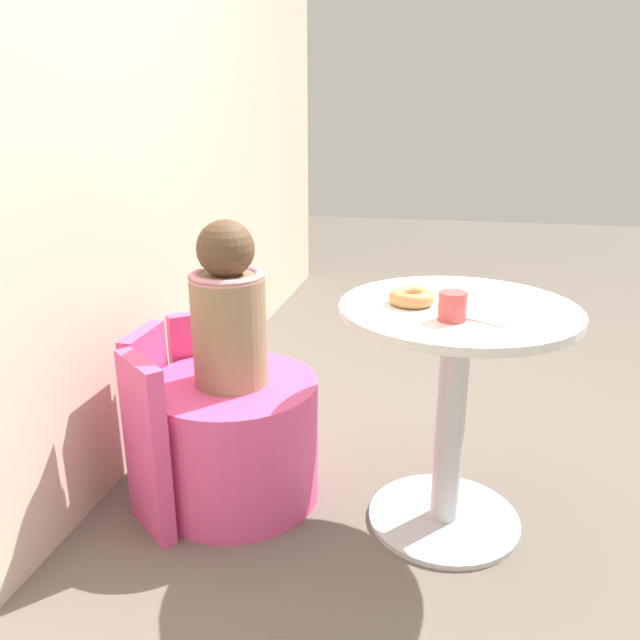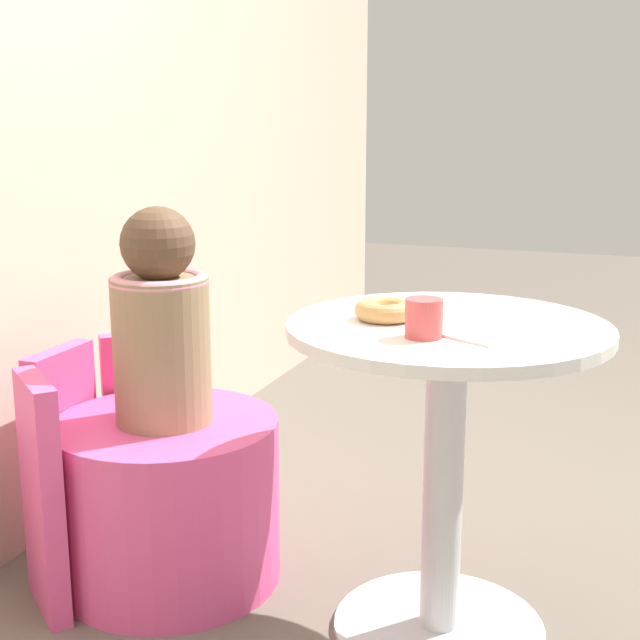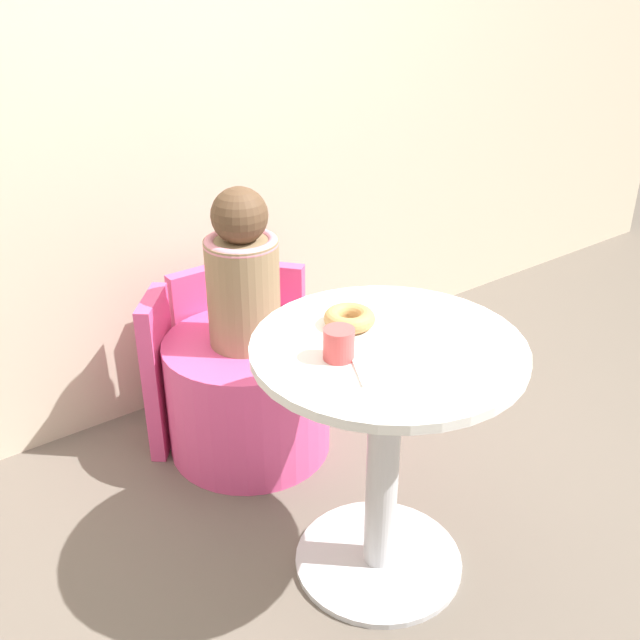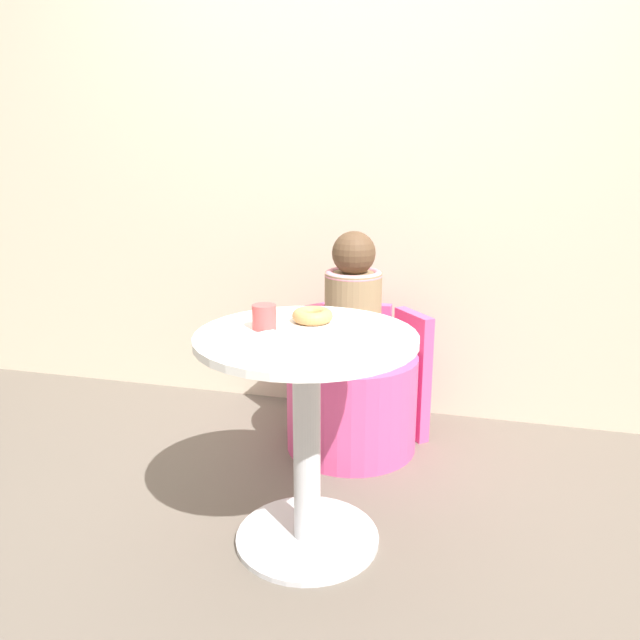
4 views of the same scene
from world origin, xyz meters
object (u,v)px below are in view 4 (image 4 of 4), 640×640
object	(u,v)px
round_table	(307,406)
child_figure	(353,300)
cup	(264,317)
donut	(312,316)
tub_chair	(352,402)

from	to	relation	value
round_table	child_figure	xyz separation A→B (m)	(0.00, 0.69, 0.17)
round_table	cup	world-z (taller)	cup
round_table	donut	size ratio (longest dim) A/B	5.45
tub_chair	donut	distance (m)	0.76
tub_chair	cup	bearing A→B (deg)	-102.10
donut	cup	bearing A→B (deg)	-137.73
child_figure	cup	size ratio (longest dim) A/B	6.76
tub_chair	child_figure	distance (m)	0.45
round_table	tub_chair	xyz separation A→B (m)	(0.00, 0.69, -0.27)
round_table	cup	distance (m)	0.30
donut	cup	size ratio (longest dim) A/B	1.70
child_figure	donut	size ratio (longest dim) A/B	3.97
tub_chair	child_figure	world-z (taller)	child_figure
cup	child_figure	bearing A→B (deg)	77.90
cup	donut	bearing A→B (deg)	42.27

